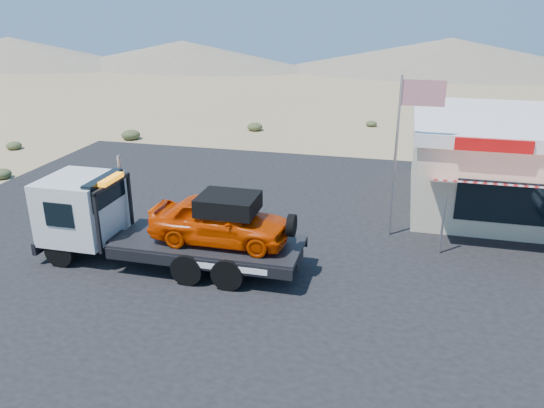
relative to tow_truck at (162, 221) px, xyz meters
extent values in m
plane|color=#9D7E59|center=(2.62, -0.25, -1.58)|extent=(120.00, 120.00, 0.00)
cube|color=black|center=(4.62, 2.75, -1.57)|extent=(32.00, 24.00, 0.02)
cylinder|color=black|center=(-3.28, -1.02, -1.05)|extent=(1.02, 0.31, 1.02)
cylinder|color=black|center=(-3.28, 1.02, -1.05)|extent=(1.02, 0.31, 1.02)
cylinder|color=black|center=(1.32, -1.02, -1.05)|extent=(1.02, 0.56, 1.02)
cylinder|color=black|center=(1.32, 1.02, -1.05)|extent=(1.02, 0.56, 1.02)
cylinder|color=black|center=(2.65, -1.02, -1.05)|extent=(1.02, 0.56, 1.02)
cylinder|color=black|center=(2.65, 1.02, -1.05)|extent=(1.02, 0.56, 1.02)
cube|color=black|center=(0.51, 0.00, -0.90)|extent=(8.39, 1.02, 0.31)
cube|color=silver|center=(-2.98, 0.00, 0.18)|extent=(2.25, 2.41, 2.15)
cube|color=black|center=(-2.00, 0.00, 0.89)|extent=(0.36, 2.05, 0.92)
cube|color=black|center=(-1.70, 0.00, 0.12)|extent=(0.10, 2.25, 2.05)
cube|color=orange|center=(-1.70, 0.00, 1.30)|extent=(0.26, 1.23, 0.15)
cube|color=black|center=(1.63, 0.00, -0.62)|extent=(6.14, 2.35, 0.15)
imported|color=#D93800|center=(2.04, 0.00, 0.23)|extent=(4.51, 1.81, 1.54)
cube|color=black|center=(2.35, 0.00, 0.81)|extent=(1.84, 1.54, 0.56)
cube|color=beige|center=(13.12, 8.75, 0.14)|extent=(10.00, 8.00, 3.40)
cube|color=white|center=(13.12, 8.75, 2.09)|extent=(10.40, 8.40, 0.50)
cube|color=red|center=(10.62, 4.49, 2.09)|extent=(2.60, 0.12, 0.45)
cylinder|color=#99999E|center=(9.12, 3.05, -0.46)|extent=(0.08, 0.08, 2.20)
cylinder|color=#99999E|center=(7.32, 4.25, 1.44)|extent=(0.10, 0.10, 6.00)
cube|color=#B20C14|center=(8.07, 4.25, 3.84)|extent=(1.50, 0.02, 0.90)
ellipsoid|color=#333E21|center=(-11.99, 6.66, -1.33)|extent=(0.95, 0.95, 0.51)
ellipsoid|color=#333E21|center=(-15.27, 11.69, -1.34)|extent=(0.91, 0.91, 0.49)
ellipsoid|color=#333E21|center=(-9.61, 15.69, -1.26)|extent=(1.21, 1.21, 0.65)
ellipsoid|color=#333E21|center=(-2.47, 20.07, -1.30)|extent=(1.06, 1.06, 0.57)
ellipsoid|color=#333E21|center=(5.30, 23.35, -1.37)|extent=(0.79, 0.79, 0.43)
cone|color=#726B59|center=(-22.38, 54.75, 0.17)|extent=(36.00, 36.00, 3.50)
cone|color=#726B59|center=(12.62, 57.75, 0.52)|extent=(44.00, 44.00, 4.20)
cone|color=#726B59|center=(-47.38, 51.75, 0.32)|extent=(40.00, 40.00, 3.80)
camera|label=1|loc=(7.47, -14.81, 6.76)|focal=35.00mm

